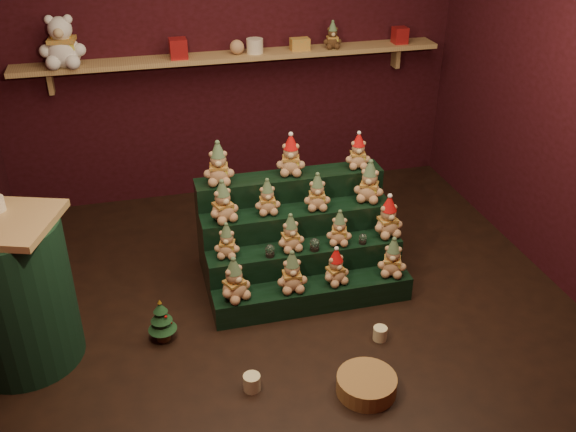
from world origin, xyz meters
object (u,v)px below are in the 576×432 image
object	(u,v)px
riser_tier_front	(313,295)
side_table	(13,292)
white_bear	(61,34)
mug_right	(380,333)
mini_christmas_tree	(162,320)
snow_globe_b	(315,244)
snow_globe_c	(363,239)
wicker_basket	(366,384)
brown_bear	(332,35)
mug_left	(252,382)
snow_globe_a	(270,251)

from	to	relation	value
riser_tier_front	side_table	bearing A→B (deg)	-178.66
riser_tier_front	white_bear	xyz separation A→B (m)	(-1.53, 1.80, 1.48)
mug_right	mini_christmas_tree	bearing A→B (deg)	165.55
snow_globe_b	side_table	distance (m)	1.95
snow_globe_c	wicker_basket	xyz separation A→B (m)	(-0.34, -1.03, -0.34)
mini_christmas_tree	brown_bear	bearing A→B (deg)	47.77
snow_globe_b	mini_christmas_tree	bearing A→B (deg)	-166.86
snow_globe_b	mug_right	bearing A→B (deg)	-65.87
snow_globe_b	mug_left	xyz separation A→B (m)	(-0.63, -0.85, -0.35)
mug_right	wicker_basket	size ratio (longest dim) A/B	0.26
snow_globe_b	wicker_basket	bearing A→B (deg)	-88.88
snow_globe_c	mug_right	bearing A→B (deg)	-97.77
wicker_basket	side_table	bearing A→B (deg)	157.06
brown_bear	mug_right	bearing A→B (deg)	-93.05
snow_globe_b	white_bear	distance (m)	2.56
snow_globe_b	wicker_basket	distance (m)	1.09
snow_globe_a	mug_right	size ratio (longest dim) A/B	0.97
wicker_basket	brown_bear	size ratio (longest dim) A/B	1.59
mini_christmas_tree	brown_bear	world-z (taller)	brown_bear
riser_tier_front	mug_right	size ratio (longest dim) A/B	15.17
mug_left	brown_bear	bearing A→B (deg)	63.29
side_table	snow_globe_c	bearing A→B (deg)	24.49
white_bear	side_table	bearing A→B (deg)	-95.46
wicker_basket	white_bear	world-z (taller)	white_bear
riser_tier_front	brown_bear	xyz separation A→B (m)	(0.67, 1.80, 1.34)
riser_tier_front	snow_globe_b	distance (m)	0.36
snow_globe_c	mini_christmas_tree	world-z (taller)	snow_globe_c
white_bear	riser_tier_front	bearing A→B (deg)	-44.06
mini_christmas_tree	mug_right	bearing A→B (deg)	-14.45
mini_christmas_tree	white_bear	distance (m)	2.41
riser_tier_front	mini_christmas_tree	world-z (taller)	mini_christmas_tree
brown_bear	white_bear	bearing A→B (deg)	-174.25
snow_globe_c	mug_left	bearing A→B (deg)	-139.33
snow_globe_a	side_table	bearing A→B (deg)	-172.82
riser_tier_front	mini_christmas_tree	size ratio (longest dim) A/B	4.40
snow_globe_c	mini_christmas_tree	distance (m)	1.50
riser_tier_front	wicker_basket	distance (m)	0.88
side_table	snow_globe_b	bearing A→B (deg)	25.42
riser_tier_front	white_bear	bearing A→B (deg)	130.38
riser_tier_front	snow_globe_c	bearing A→B (deg)	21.42
mini_christmas_tree	wicker_basket	world-z (taller)	mini_christmas_tree
snow_globe_a	riser_tier_front	bearing A→B (deg)	-30.81
mini_christmas_tree	mug_right	world-z (taller)	mini_christmas_tree
side_table	mug_right	size ratio (longest dim) A/B	10.79
mug_right	snow_globe_a	bearing A→B (deg)	134.17
snow_globe_c	side_table	xyz separation A→B (m)	(-2.30, -0.20, 0.09)
side_table	wicker_basket	distance (m)	2.17
snow_globe_a	mug_left	distance (m)	0.97
snow_globe_c	white_bear	world-z (taller)	white_bear
snow_globe_b	snow_globe_c	size ratio (longest dim) A/B	1.20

